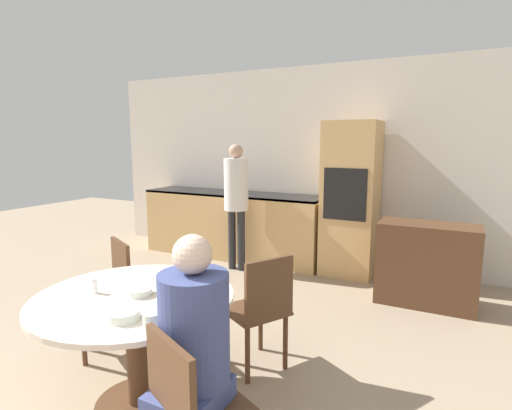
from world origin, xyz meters
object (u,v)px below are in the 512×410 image
at_px(chair_far_left, 110,289).
at_px(bowl_centre, 140,292).
at_px(oven_unit, 351,199).
at_px(bowl_near, 124,315).
at_px(sideboard, 427,264).
at_px(person_seated, 192,348).
at_px(chair_far_right, 261,307).
at_px(dining_table, 136,327).
at_px(cup, 151,321).
at_px(person_standing, 236,192).

height_order(chair_far_left, bowl_centre, chair_far_left).
bearing_deg(bowl_centre, oven_unit, 81.06).
bearing_deg(bowl_near, chair_far_left, 140.97).
height_order(sideboard, person_seated, person_seated).
height_order(chair_far_right, person_seated, person_seated).
bearing_deg(bowl_near, sideboard, 65.86).
relative_size(dining_table, person_seated, 0.96).
height_order(chair_far_left, bowl_near, chair_far_left).
xyz_separation_m(dining_table, cup, (0.39, -0.29, 0.24)).
relative_size(chair_far_right, person_standing, 0.54).
bearing_deg(dining_table, sideboard, 60.19).
distance_m(dining_table, person_seated, 0.76).
bearing_deg(person_seated, oven_unit, 92.30).
bearing_deg(oven_unit, sideboard, -32.65).
bearing_deg(sideboard, bowl_centre, -119.46).
distance_m(person_seated, cup, 0.27).
height_order(oven_unit, chair_far_left, oven_unit).
relative_size(person_seated, bowl_near, 7.43).
height_order(oven_unit, bowl_near, oven_unit).
height_order(chair_far_right, cup, chair_far_right).
bearing_deg(chair_far_right, person_standing, -116.09).
bearing_deg(person_standing, dining_table, -73.01).
distance_m(oven_unit, chair_far_right, 2.46).
relative_size(sideboard, chair_far_left, 1.10).
bearing_deg(oven_unit, bowl_centre, -98.94).
bearing_deg(cup, bowl_near, 174.91).
distance_m(sideboard, chair_far_right, 2.06).
relative_size(oven_unit, chair_far_left, 2.18).
distance_m(sideboard, dining_table, 2.91).
height_order(chair_far_right, person_standing, person_standing).
height_order(sideboard, chair_far_left, chair_far_left).
bearing_deg(dining_table, cup, -36.65).
bearing_deg(cup, dining_table, 143.35).
bearing_deg(person_standing, oven_unit, 20.71).
xyz_separation_m(cup, bowl_near, (-0.20, 0.02, -0.02)).
xyz_separation_m(person_seated, bowl_near, (-0.46, 0.05, 0.04)).
bearing_deg(person_seated, sideboard, 74.51).
bearing_deg(cup, oven_unit, 87.91).
bearing_deg(person_seated, cup, 172.39).
distance_m(oven_unit, bowl_centre, 3.14).
bearing_deg(sideboard, chair_far_right, -117.35).
distance_m(dining_table, chair_far_left, 0.86).
xyz_separation_m(sideboard, bowl_near, (-1.25, -2.79, 0.34)).
height_order(chair_far_left, person_seated, person_seated).
bearing_deg(chair_far_left, person_seated, -2.95).
bearing_deg(chair_far_right, dining_table, -5.87).
distance_m(chair_far_right, person_seated, 1.06).
xyz_separation_m(chair_far_right, bowl_centre, (-0.47, -0.68, 0.27)).
xyz_separation_m(chair_far_right, bowl_near, (-0.31, -0.97, 0.27)).
relative_size(chair_far_left, cup, 10.32).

